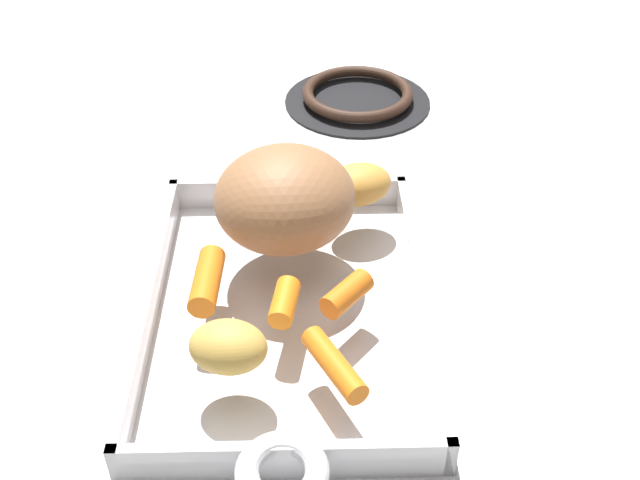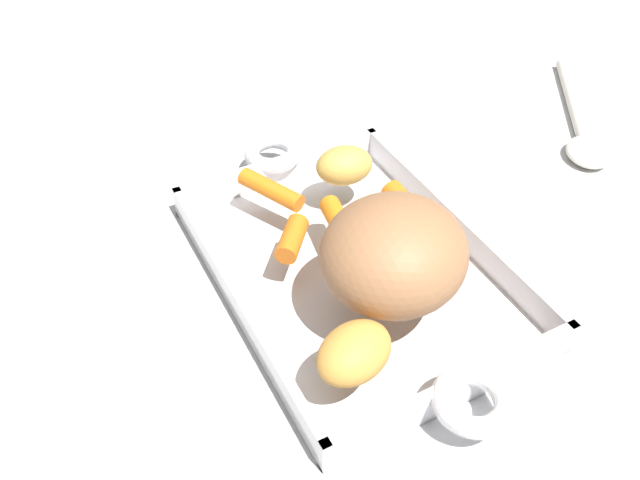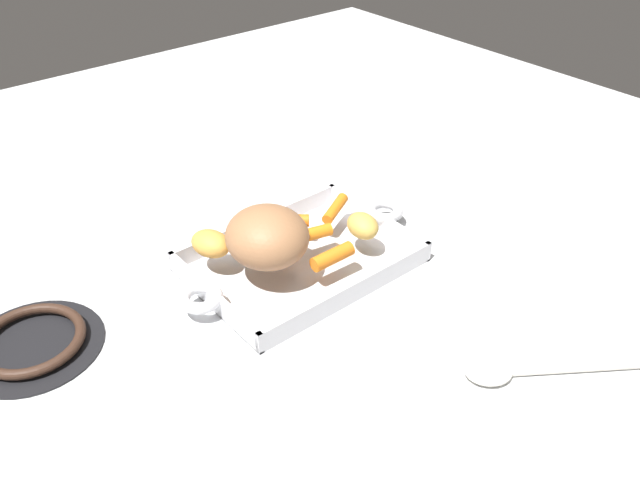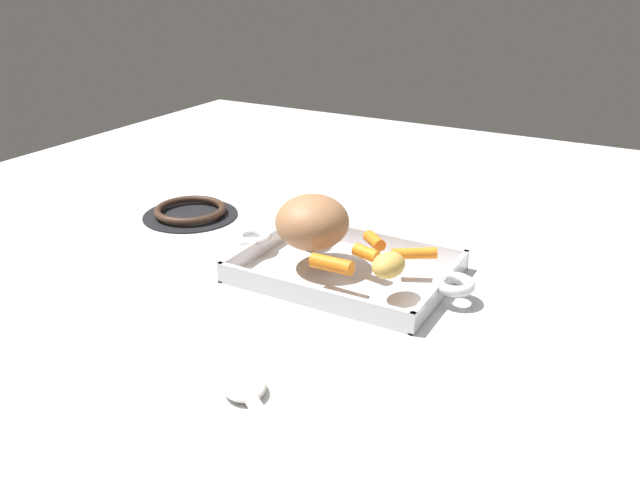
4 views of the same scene
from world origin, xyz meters
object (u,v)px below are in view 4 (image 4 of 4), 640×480
(stove_burner_rear, at_px, (190,212))
(baby_carrot_short, at_px, (374,241))
(potato_golden_large, at_px, (304,216))
(baby_carrot_northwest, at_px, (365,254))
(serving_spoon, at_px, (261,413))
(roasting_dish, at_px, (346,269))
(potato_corner, at_px, (389,265))
(pork_roast, at_px, (311,223))
(baby_carrot_northeast, at_px, (414,254))
(baby_carrot_center_left, at_px, (332,264))

(stove_burner_rear, bearing_deg, baby_carrot_short, -4.97)
(baby_carrot_short, bearing_deg, potato_golden_large, 172.81)
(baby_carrot_northwest, bearing_deg, serving_spoon, -82.60)
(roasting_dish, xyz_separation_m, potato_golden_large, (-0.11, 0.07, 0.04))
(potato_golden_large, relative_size, stove_burner_rear, 0.35)
(roasting_dish, relative_size, potato_golden_large, 6.50)
(potato_corner, bearing_deg, baby_carrot_northwest, 146.95)
(baby_carrot_northwest, bearing_deg, pork_roast, -179.35)
(pork_roast, bearing_deg, baby_carrot_short, 32.08)
(baby_carrot_short, xyz_separation_m, potato_golden_large, (-0.14, 0.02, 0.01))
(potato_golden_large, relative_size, serving_spoon, 0.29)
(serving_spoon, bearing_deg, baby_carrot_northwest, -47.63)
(baby_carrot_northeast, distance_m, potato_golden_large, 0.21)
(pork_roast, relative_size, potato_golden_large, 1.92)
(roasting_dish, xyz_separation_m, baby_carrot_northeast, (0.10, 0.04, 0.03))
(roasting_dish, bearing_deg, stove_burner_rear, 167.51)
(baby_carrot_center_left, height_order, potato_corner, potato_corner)
(pork_roast, bearing_deg, baby_carrot_center_left, -40.23)
(pork_roast, relative_size, serving_spoon, 0.56)
(serving_spoon, bearing_deg, baby_carrot_northeast, -57.69)
(roasting_dish, xyz_separation_m, baby_carrot_short, (0.03, 0.05, 0.04))
(baby_carrot_northeast, bearing_deg, baby_carrot_short, 170.01)
(baby_carrot_northwest, distance_m, baby_carrot_center_left, 0.06)
(potato_corner, height_order, serving_spoon, potato_corner)
(baby_carrot_short, bearing_deg, pork_roast, -147.92)
(stove_burner_rear, relative_size, serving_spoon, 0.84)
(baby_carrot_short, relative_size, potato_golden_large, 0.72)
(roasting_dish, relative_size, stove_burner_rear, 2.27)
(roasting_dish, relative_size, baby_carrot_short, 8.97)
(roasting_dish, distance_m, potato_corner, 0.11)
(baby_carrot_northwest, xyz_separation_m, baby_carrot_center_left, (-0.03, -0.06, 0.00))
(baby_carrot_northeast, bearing_deg, pork_roast, -165.56)
(baby_carrot_short, xyz_separation_m, stove_burner_rear, (-0.40, 0.04, -0.04))
(roasting_dish, xyz_separation_m, pork_roast, (-0.06, -0.00, 0.07))
(baby_carrot_northwest, height_order, baby_carrot_center_left, baby_carrot_center_left)
(roasting_dish, height_order, serving_spoon, roasting_dish)
(baby_carrot_short, height_order, potato_corner, potato_corner)
(baby_carrot_northwest, bearing_deg, stove_burner_rear, 168.03)
(pork_roast, distance_m, stove_burner_rear, 0.34)
(pork_roast, distance_m, baby_carrot_center_left, 0.09)
(baby_carrot_northeast, xyz_separation_m, baby_carrot_short, (-0.07, 0.01, 0.00))
(pork_roast, height_order, serving_spoon, pork_roast)
(baby_carrot_short, bearing_deg, stove_burner_rear, 175.03)
(pork_roast, relative_size, baby_carrot_short, 2.65)
(baby_carrot_northeast, distance_m, baby_carrot_center_left, 0.13)
(baby_carrot_northwest, distance_m, stove_burner_rear, 0.42)
(baby_carrot_northeast, relative_size, baby_carrot_center_left, 1.03)
(baby_carrot_northeast, relative_size, baby_carrot_short, 1.49)
(roasting_dish, distance_m, baby_carrot_northeast, 0.11)
(baby_carrot_center_left, relative_size, serving_spoon, 0.31)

